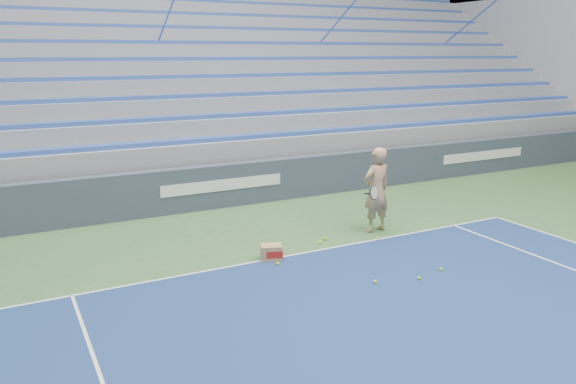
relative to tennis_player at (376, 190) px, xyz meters
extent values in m
cube|color=white|center=(-2.28, -0.53, -0.92)|extent=(10.97, 0.05, 0.00)
cube|color=#363F53|center=(-2.28, 3.47, -0.39)|extent=(30.00, 0.30, 1.10)
cube|color=white|center=(-2.28, 3.31, -0.34)|extent=(3.20, 0.02, 0.28)
cube|color=white|center=(6.72, 3.31, -0.34)|extent=(3.40, 0.02, 0.28)
cube|color=gray|center=(-2.28, 8.02, -0.39)|extent=(30.00, 8.50, 1.10)
cube|color=gray|center=(-2.28, 8.02, 0.41)|extent=(30.00, 8.50, 0.50)
cube|color=#2E4FA7|center=(-2.28, 4.15, 0.72)|extent=(29.60, 0.42, 0.11)
cube|color=gray|center=(-2.28, 8.45, 0.91)|extent=(30.00, 7.65, 0.50)
cube|color=#2E4FA7|center=(-2.28, 5.00, 1.22)|extent=(29.60, 0.42, 0.11)
cube|color=gray|center=(-2.28, 8.87, 1.41)|extent=(30.00, 6.80, 0.50)
cube|color=#2E4FA7|center=(-2.28, 5.85, 1.72)|extent=(29.60, 0.42, 0.11)
cube|color=gray|center=(-2.28, 9.30, 1.91)|extent=(30.00, 5.95, 0.50)
cube|color=#2E4FA7|center=(-2.28, 6.70, 2.22)|extent=(29.60, 0.42, 0.11)
cube|color=gray|center=(-2.28, 9.72, 2.41)|extent=(30.00, 5.10, 0.50)
cube|color=#2E4FA7|center=(-2.28, 7.55, 2.72)|extent=(29.60, 0.42, 0.11)
cube|color=gray|center=(-2.28, 10.15, 2.91)|extent=(30.00, 4.25, 0.50)
cube|color=#2E4FA7|center=(-2.28, 8.40, 3.22)|extent=(29.60, 0.42, 0.11)
cube|color=gray|center=(-2.28, 10.57, 3.41)|extent=(30.00, 3.40, 0.50)
cube|color=#2E4FA7|center=(-2.28, 9.25, 3.72)|extent=(29.60, 0.42, 0.11)
cube|color=gray|center=(-2.28, 11.00, 3.91)|extent=(30.00, 2.55, 0.50)
cube|color=#2E4FA7|center=(-2.28, 10.10, 4.22)|extent=(29.60, 0.42, 0.11)
cube|color=gray|center=(-2.28, 11.42, 4.41)|extent=(30.00, 1.70, 0.50)
cube|color=gray|center=(12.87, 8.02, 2.11)|extent=(0.30, 8.80, 6.10)
cube|color=gray|center=(-2.28, 12.57, 2.71)|extent=(31.00, 0.40, 7.30)
cylinder|color=blue|center=(-2.28, 8.02, 3.66)|extent=(0.05, 8.53, 5.04)
cylinder|color=blue|center=(3.72, 8.02, 3.66)|extent=(0.05, 8.53, 5.04)
cylinder|color=blue|center=(9.72, 8.02, 3.66)|extent=(0.05, 8.53, 5.04)
imported|color=tan|center=(0.00, 0.00, 0.00)|extent=(0.73, 0.52, 1.88)
cylinder|color=black|center=(-0.35, -0.25, 0.01)|extent=(0.12, 0.27, 0.08)
cylinder|color=beige|center=(-0.45, -0.53, 0.11)|extent=(0.29, 0.16, 0.28)
torus|color=black|center=(-0.45, -0.53, 0.11)|extent=(0.31, 0.18, 0.30)
cube|color=#A78051|center=(-2.81, -0.53, -0.79)|extent=(0.47, 0.42, 0.30)
cube|color=#B21E19|center=(-2.81, -0.69, -0.79)|extent=(0.30, 0.12, 0.13)
sphere|color=#B4E02D|center=(-0.29, -0.52, -0.90)|extent=(0.07, 0.07, 0.07)
sphere|color=#B4E02D|center=(-1.29, -0.03, -0.90)|extent=(0.07, 0.07, 0.07)
sphere|color=#B4E02D|center=(-2.83, -0.85, -0.90)|extent=(0.07, 0.07, 0.07)
sphere|color=#B4E02D|center=(-1.52, -0.17, -0.90)|extent=(0.07, 0.07, 0.07)
sphere|color=#B4E02D|center=(-1.73, -2.38, -0.90)|extent=(0.07, 0.07, 0.07)
sphere|color=#B4E02D|center=(-0.96, -2.61, -0.90)|extent=(0.07, 0.07, 0.07)
sphere|color=#B4E02D|center=(-0.34, -2.47, -0.90)|extent=(0.07, 0.07, 0.07)
camera|label=1|loc=(-7.18, -9.61, 2.91)|focal=35.00mm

